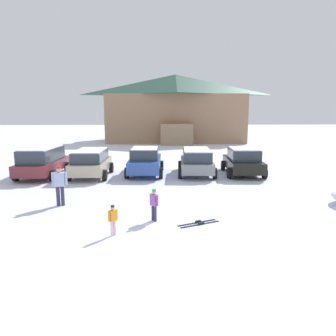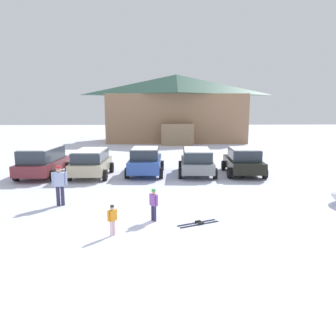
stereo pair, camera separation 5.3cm
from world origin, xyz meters
name	(u,v)px [view 1 (the left image)]	position (x,y,z in m)	size (l,w,h in m)	color
ground	(143,261)	(0.00, 0.00, 0.00)	(160.00, 160.00, 0.00)	silver
ski_lodge	(175,108)	(2.88, 33.69, 4.18)	(17.34, 10.52, 8.24)	#967253
parked_maroon_van	(42,161)	(-6.37, 11.38, 0.94)	(2.37, 4.57, 1.76)	maroon
parked_beige_suv	(91,162)	(-3.49, 11.23, 0.87)	(2.27, 4.07, 1.61)	tan
parked_blue_hatchback	(145,161)	(-0.30, 11.79, 0.84)	(2.32, 4.37, 1.66)	#2D4E9D
parked_grey_wagon	(196,161)	(2.83, 11.61, 0.86)	(2.44, 4.31, 1.57)	gray
parked_black_sedan	(243,161)	(5.69, 11.54, 0.83)	(2.46, 4.31, 1.63)	black
skier_child_in_orange_jacket	(113,218)	(-1.01, 1.82, 0.56)	(0.28, 0.28, 0.99)	beige
skier_adult_in_blue_parka	(60,183)	(-3.60, 5.22, 0.94)	(0.61, 0.30, 1.67)	#322F4A
skier_child_in_purple_jacket	(154,203)	(0.27, 3.15, 0.66)	(0.31, 0.35, 1.16)	#322E4E
pair_of_skis	(199,223)	(1.83, 2.78, 0.02)	(1.51, 0.90, 0.08)	#1D2231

